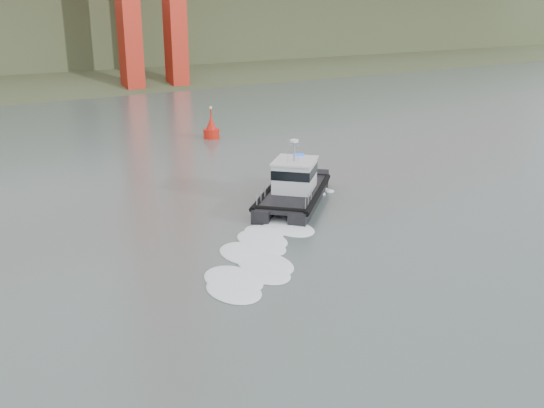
{
  "coord_description": "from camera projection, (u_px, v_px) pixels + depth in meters",
  "views": [
    {
      "loc": [
        -20.55,
        -19.12,
        12.91
      ],
      "look_at": [
        -1.94,
        7.41,
        2.4
      ],
      "focal_mm": 40.0,
      "sensor_mm": 36.0,
      "label": 1
    }
  ],
  "objects": [
    {
      "name": "nav_buoy",
      "position": [
        211.0,
        129.0,
        62.75
      ],
      "size": [
        1.68,
        1.68,
        3.5
      ],
      "color": "red",
      "rests_on": "ground"
    },
    {
      "name": "patrol_boat",
      "position": [
        294.0,
        187.0,
        41.69
      ],
      "size": [
        9.44,
        8.91,
        4.63
      ],
      "rotation": [
        0.0,
        0.0,
        -0.85
      ],
      "color": "black",
      "rests_on": "ground"
    },
    {
      "name": "ground",
      "position": [
        389.0,
        281.0,
        30.1
      ],
      "size": [
        400.0,
        400.0,
        0.0
      ],
      "primitive_type": "plane",
      "color": "#4A5853",
      "rests_on": "ground"
    }
  ]
}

